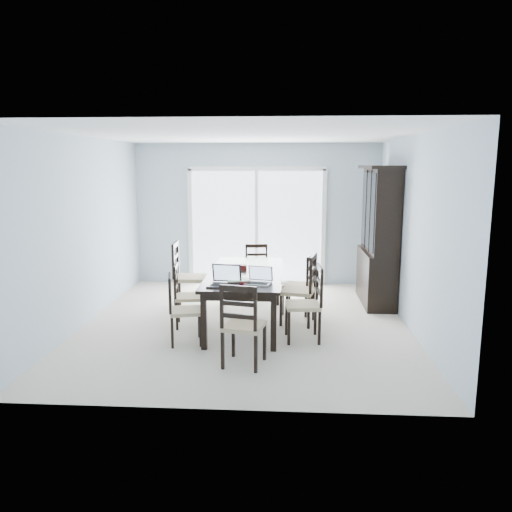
% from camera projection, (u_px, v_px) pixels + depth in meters
% --- Properties ---
extents(floor, '(5.00, 5.00, 0.00)m').
position_uv_depth(floor, '(246.00, 324.00, 7.02)').
color(floor, beige).
rests_on(floor, ground).
extents(ceiling, '(5.00, 5.00, 0.00)m').
position_uv_depth(ceiling, '(245.00, 135.00, 6.55)').
color(ceiling, white).
rests_on(ceiling, back_wall).
extents(back_wall, '(4.50, 0.02, 2.60)m').
position_uv_depth(back_wall, '(257.00, 215.00, 9.24)').
color(back_wall, '#AABDCB').
rests_on(back_wall, floor).
extents(wall_left, '(0.02, 5.00, 2.60)m').
position_uv_depth(wall_left, '(84.00, 231.00, 6.93)').
color(wall_left, '#AABDCB').
rests_on(wall_left, floor).
extents(wall_right, '(0.02, 5.00, 2.60)m').
position_uv_depth(wall_right, '(413.00, 234.00, 6.65)').
color(wall_right, '#AABDCB').
rests_on(wall_right, floor).
extents(balcony, '(4.50, 2.00, 0.10)m').
position_uv_depth(balcony, '(260.00, 274.00, 10.47)').
color(balcony, gray).
rests_on(balcony, ground).
extents(railing, '(4.50, 0.06, 1.10)m').
position_uv_depth(railing, '(262.00, 239.00, 11.34)').
color(railing, '#99999E').
rests_on(railing, balcony).
extents(dining_table, '(1.00, 2.20, 0.75)m').
position_uv_depth(dining_table, '(245.00, 277.00, 6.90)').
color(dining_table, black).
rests_on(dining_table, floor).
extents(china_hutch, '(0.50, 1.38, 2.20)m').
position_uv_depth(china_hutch, '(379.00, 237.00, 7.93)').
color(china_hutch, black).
rests_on(china_hutch, floor).
extents(sliding_door, '(2.52, 0.05, 2.18)m').
position_uv_depth(sliding_door, '(257.00, 226.00, 9.26)').
color(sliding_door, silver).
rests_on(sliding_door, floor).
extents(chair_left_near, '(0.47, 0.46, 1.01)m').
position_uv_depth(chair_left_near, '(178.00, 302.00, 6.18)').
color(chair_left_near, black).
rests_on(chair_left_near, floor).
extents(chair_left_mid, '(0.44, 0.43, 1.01)m').
position_uv_depth(chair_left_mid, '(183.00, 288.00, 6.85)').
color(chair_left_mid, black).
rests_on(chair_left_mid, floor).
extents(chair_left_far, '(0.49, 0.48, 1.21)m').
position_uv_depth(chair_left_far, '(183.00, 269.00, 7.66)').
color(chair_left_far, black).
rests_on(chair_left_far, floor).
extents(chair_right_near, '(0.46, 0.45, 1.12)m').
position_uv_depth(chair_right_near, '(311.00, 295.00, 6.29)').
color(chair_right_near, black).
rests_on(chair_right_near, floor).
extents(chair_right_mid, '(0.53, 0.52, 1.15)m').
position_uv_depth(chair_right_mid, '(305.00, 282.00, 6.93)').
color(chair_right_mid, black).
rests_on(chair_right_mid, floor).
extents(chair_right_far, '(0.50, 0.49, 1.04)m').
position_uv_depth(chair_right_far, '(304.00, 278.00, 7.43)').
color(chair_right_far, black).
rests_on(chair_right_far, floor).
extents(chair_end_near, '(0.49, 0.50, 1.11)m').
position_uv_depth(chair_end_near, '(241.00, 317.00, 5.41)').
color(chair_end_near, black).
rests_on(chair_end_near, floor).
extents(chair_end_far, '(0.43, 0.44, 1.02)m').
position_uv_depth(chair_end_far, '(257.00, 265.00, 8.45)').
color(chair_end_far, black).
rests_on(chair_end_far, floor).
extents(laptop_dark, '(0.40, 0.31, 0.25)m').
position_uv_depth(laptop_dark, '(224.00, 281.00, 6.06)').
color(laptop_dark, black).
rests_on(laptop_dark, dining_table).
extents(laptop_silver, '(0.35, 0.28, 0.21)m').
position_uv_depth(laptop_silver, '(258.00, 280.00, 6.17)').
color(laptop_silver, '#B5B5B8').
rests_on(laptop_silver, dining_table).
extents(book_stack, '(0.31, 0.26, 0.04)m').
position_uv_depth(book_stack, '(238.00, 281.00, 6.25)').
color(book_stack, maroon).
rests_on(book_stack, dining_table).
extents(cell_phone, '(0.13, 0.10, 0.01)m').
position_uv_depth(cell_phone, '(238.00, 289.00, 5.92)').
color(cell_phone, black).
rests_on(cell_phone, dining_table).
extents(game_box, '(0.29, 0.19, 0.07)m').
position_uv_depth(game_box, '(237.00, 267.00, 7.04)').
color(game_box, '#4B100F').
rests_on(game_box, dining_table).
extents(hot_tub, '(1.74, 1.57, 0.87)m').
position_uv_depth(hot_tub, '(228.00, 249.00, 10.62)').
color(hot_tub, brown).
rests_on(hot_tub, balcony).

